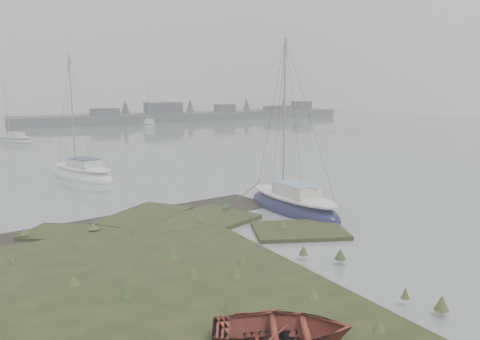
# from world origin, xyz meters

# --- Properties ---
(ground) EXTENTS (160.00, 160.00, 0.00)m
(ground) POSITION_xyz_m (0.00, 30.00, 0.00)
(ground) COLOR slate
(ground) RESTS_ON ground
(far_shoreline) EXTENTS (60.00, 8.00, 4.15)m
(far_shoreline) POSITION_xyz_m (26.84, 61.90, 0.85)
(far_shoreline) COLOR #4C4F51
(far_shoreline) RESTS_ON ground
(sailboat_main) EXTENTS (2.03, 5.99, 8.43)m
(sailboat_main) POSITION_xyz_m (2.34, 2.27, 0.26)
(sailboat_main) COLOR #14183C
(sailboat_main) RESTS_ON ground
(sailboat_white) EXTENTS (3.75, 6.14, 8.24)m
(sailboat_white) POSITION_xyz_m (-4.05, 15.50, 0.26)
(sailboat_white) COLOR white
(sailboat_white) RESTS_ON ground
(sailboat_far_a) EXTENTS (4.22, 4.84, 6.87)m
(sailboat_far_a) POSITION_xyz_m (-5.45, 39.75, 0.21)
(sailboat_far_a) COLOR #A4A9AC
(sailboat_far_a) RESTS_ON ground
(sailboat_far_b) EXTENTS (3.85, 5.36, 7.27)m
(sailboat_far_b) POSITION_xyz_m (14.18, 52.33, 0.23)
(sailboat_far_b) COLOR #B0B6BB
(sailboat_far_b) RESTS_ON ground
(dinghy) EXTENTS (3.63, 3.34, 0.61)m
(dinghy) POSITION_xyz_m (-5.13, -7.00, 0.53)
(dinghy) COLOR maroon
(dinghy) RESTS_ON marsh_bank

